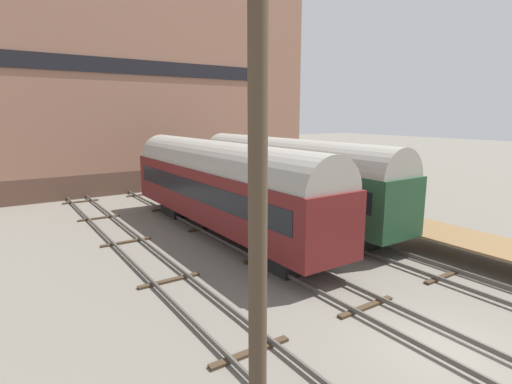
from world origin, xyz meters
TOP-DOWN VIEW (x-y plane):
  - ground_plane at (0.00, 0.00)m, footprint 200.00×200.00m
  - track_middle at (0.00, 0.00)m, footprint 2.60×60.00m
  - train_car_green at (4.85, 13.59)m, footprint 2.97×16.98m
  - train_car_maroon at (0.00, 13.41)m, footprint 3.11×17.76m
  - utility_pole at (-7.78, -1.67)m, footprint 1.80×0.24m
  - warehouse_building at (1.65, 33.51)m, footprint 33.04×10.40m

SIDE VIEW (x-z plane):
  - ground_plane at x=0.00m, z-range 0.00..0.00m
  - track_middle at x=0.00m, z-range 0.01..0.27m
  - train_car_maroon at x=0.00m, z-range 0.35..5.62m
  - train_car_green at x=4.85m, z-range 0.37..5.63m
  - utility_pole at x=-7.78m, z-range 0.16..9.50m
  - warehouse_building at x=1.65m, z-range 0.00..19.13m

